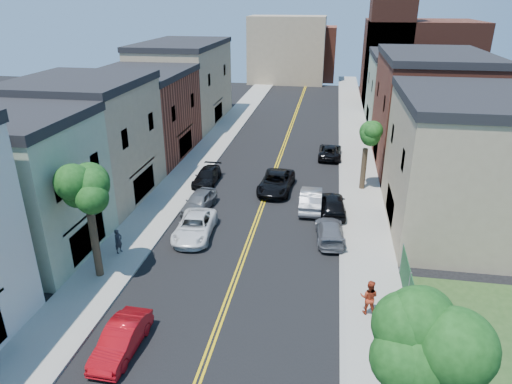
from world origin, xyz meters
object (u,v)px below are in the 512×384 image
at_px(grey_car_right, 330,231).
at_px(pedestrian_left, 118,241).
at_px(black_car_right, 333,204).
at_px(black_car_left, 207,176).
at_px(silver_car_right, 311,199).
at_px(white_pickup, 195,227).
at_px(black_suv_lane, 276,182).
at_px(pedestrian_right, 369,297).
at_px(dark_car_right_far, 330,151).
at_px(red_sedan, 121,339).
at_px(grey_car_left, 199,201).

relative_size(grey_car_right, pedestrian_left, 2.81).
bearing_deg(grey_car_right, black_car_right, -97.42).
height_order(black_car_left, silver_car_right, silver_car_right).
xyz_separation_m(white_pickup, pedestrian_left, (-4.07, -3.14, 0.24)).
relative_size(white_pickup, silver_car_right, 1.09).
height_order(grey_car_right, pedestrian_left, pedestrian_left).
relative_size(silver_car_right, black_suv_lane, 0.85).
distance_m(black_car_right, pedestrian_right, 12.07).
relative_size(grey_car_right, dark_car_right_far, 0.94).
distance_m(silver_car_right, pedestrian_left, 14.71).
relative_size(white_pickup, grey_car_right, 1.14).
height_order(red_sedan, grey_car_left, grey_car_left).
bearing_deg(black_suv_lane, grey_car_left, -135.08).
height_order(grey_car_right, silver_car_right, silver_car_right).
height_order(black_car_left, pedestrian_right, pedestrian_right).
relative_size(grey_car_left, grey_car_right, 0.96).
relative_size(black_car_left, black_car_right, 1.00).
relative_size(black_car_left, dark_car_right_far, 0.94).
height_order(dark_car_right_far, pedestrian_right, pedestrian_right).
relative_size(red_sedan, black_suv_lane, 0.74).
bearing_deg(dark_car_right_far, grey_car_right, 91.60).
bearing_deg(pedestrian_right, black_suv_lane, -56.06).
distance_m(red_sedan, black_car_left, 20.85).
relative_size(black_suv_lane, pedestrian_left, 3.46).
relative_size(black_car_left, pedestrian_left, 2.82).
relative_size(red_sedan, black_car_left, 0.91).
relative_size(white_pickup, dark_car_right_far, 1.07).
height_order(red_sedan, silver_car_right, silver_car_right).
bearing_deg(silver_car_right, black_car_right, 157.49).
relative_size(black_car_left, grey_car_right, 1.00).
bearing_deg(grey_car_right, pedestrian_right, 99.71).
bearing_deg(pedestrian_left, dark_car_right_far, -11.39).
bearing_deg(pedestrian_left, grey_car_right, -53.05).
distance_m(red_sedan, pedestrian_left, 9.06).
distance_m(white_pickup, black_car_right, 10.62).
height_order(grey_car_left, dark_car_right_far, grey_car_left).
bearing_deg(white_pickup, black_suv_lane, 59.32).
height_order(grey_car_left, black_suv_lane, black_suv_lane).
bearing_deg(black_car_left, silver_car_right, -20.98).
bearing_deg(black_car_left, grey_car_left, -80.55).
height_order(black_car_right, pedestrian_right, pedestrian_right).
bearing_deg(silver_car_right, black_car_left, -22.24).
xyz_separation_m(grey_car_left, pedestrian_left, (-3.22, -7.23, 0.22)).
xyz_separation_m(dark_car_right_far, pedestrian_right, (2.36, -25.16, 0.44)).
xyz_separation_m(black_car_left, pedestrian_right, (12.91, -16.25, 0.46)).
bearing_deg(grey_car_right, white_pickup, 0.93).
height_order(dark_car_right_far, pedestrian_left, pedestrian_left).
xyz_separation_m(black_suv_lane, pedestrian_left, (-8.58, -11.99, 0.18)).
relative_size(black_car_right, silver_car_right, 0.96).
bearing_deg(black_car_left, white_pickup, -79.32).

